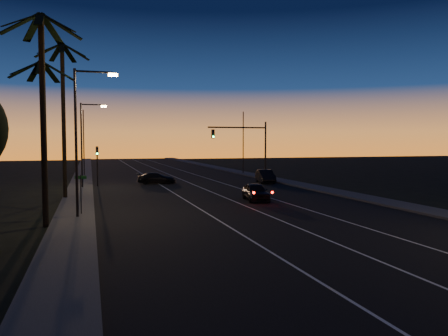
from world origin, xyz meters
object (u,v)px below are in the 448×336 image
object	(u,v)px
lead_car	(256,192)
right_car	(265,176)
signal_mast	(247,141)
cross_car	(157,178)

from	to	relation	value
lead_car	right_car	bearing A→B (deg)	64.58
right_car	lead_car	bearing A→B (deg)	-115.42
signal_mast	lead_car	distance (m)	16.70
signal_mast	lead_car	xyz separation A→B (m)	(-4.86, -15.44, -4.07)
lead_car	cross_car	xyz separation A→B (m)	(-5.46, 16.15, -0.08)
cross_car	signal_mast	bearing A→B (deg)	-3.92
signal_mast	lead_car	world-z (taller)	signal_mast
right_car	cross_car	bearing A→B (deg)	168.23
lead_car	cross_car	world-z (taller)	lead_car
right_car	cross_car	xyz separation A→B (m)	(-11.95, 2.49, -0.12)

